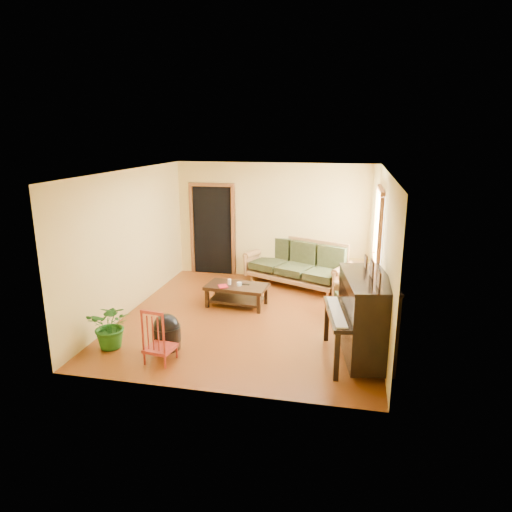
% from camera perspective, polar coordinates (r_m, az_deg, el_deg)
% --- Properties ---
extents(floor, '(5.00, 5.00, 0.00)m').
position_cam_1_polar(floor, '(8.31, -0.72, -7.67)').
color(floor, '#59260B').
rests_on(floor, ground).
extents(doorway, '(1.08, 0.16, 2.05)m').
position_cam_1_polar(doorway, '(10.66, -5.45, 3.17)').
color(doorway, black).
rests_on(doorway, floor).
extents(window, '(0.12, 1.36, 1.46)m').
position_cam_1_polar(window, '(8.96, 15.09, 3.53)').
color(window, white).
rests_on(window, right_wall).
extents(sofa, '(2.47, 1.80, 0.98)m').
position_cam_1_polar(sofa, '(9.90, 5.06, -0.95)').
color(sofa, olive).
rests_on(sofa, floor).
extents(coffee_table, '(1.20, 0.72, 0.42)m').
position_cam_1_polar(coffee_table, '(8.78, -2.41, -4.94)').
color(coffee_table, black).
rests_on(coffee_table, floor).
extents(armchair, '(1.04, 1.06, 0.85)m').
position_cam_1_polar(armchair, '(8.40, 12.51, -4.70)').
color(armchair, olive).
rests_on(armchair, floor).
extents(piano, '(1.07, 1.56, 1.27)m').
position_cam_1_polar(piano, '(6.79, 13.48, -7.68)').
color(piano, black).
rests_on(piano, floor).
extents(footstool, '(0.56, 0.56, 0.42)m').
position_cam_1_polar(footstool, '(7.24, -11.11, -9.75)').
color(footstool, black).
rests_on(footstool, floor).
extents(red_chair, '(0.45, 0.48, 0.84)m').
position_cam_1_polar(red_chair, '(6.79, -11.96, -9.58)').
color(red_chair, maroon).
rests_on(red_chair, floor).
extents(leaning_frame, '(0.45, 0.13, 0.59)m').
position_cam_1_polar(leaning_frame, '(10.27, 12.74, -1.81)').
color(leaning_frame, gold).
rests_on(leaning_frame, floor).
extents(ceramic_crock, '(0.22, 0.22, 0.26)m').
position_cam_1_polar(ceramic_crock, '(10.17, 12.29, -2.93)').
color(ceramic_crock, '#34459E').
rests_on(ceramic_crock, floor).
extents(potted_plant, '(0.77, 0.70, 0.74)m').
position_cam_1_polar(potted_plant, '(7.41, -17.62, -8.24)').
color(potted_plant, '#1F5A19').
rests_on(potted_plant, floor).
extents(book, '(0.25, 0.27, 0.02)m').
position_cam_1_polar(book, '(8.60, -4.68, -3.87)').
color(book, '#A4151E').
rests_on(book, coffee_table).
extents(candle, '(0.07, 0.07, 0.11)m').
position_cam_1_polar(candle, '(8.73, -3.34, -3.24)').
color(candle, silver).
rests_on(candle, coffee_table).
extents(glass_jar, '(0.12, 0.12, 0.06)m').
position_cam_1_polar(glass_jar, '(8.67, -2.11, -3.51)').
color(glass_jar, silver).
rests_on(glass_jar, coffee_table).
extents(remote, '(0.16, 0.05, 0.02)m').
position_cam_1_polar(remote, '(8.72, -1.34, -3.56)').
color(remote, black).
rests_on(remote, coffee_table).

